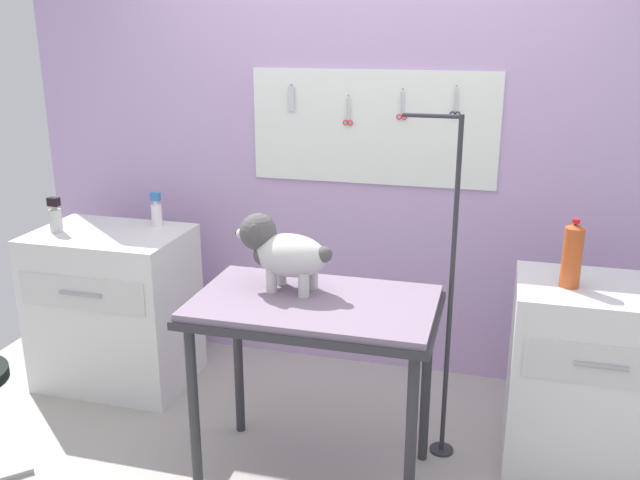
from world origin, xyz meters
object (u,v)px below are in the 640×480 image
object	(u,v)px
dog	(281,251)
grooming_arm	(448,307)
cabinet_right	(589,376)
soda_bottle	(572,255)
spray_bottle_tall	(156,212)
counter_left	(115,307)
grooming_table	(314,319)

from	to	relation	value
dog	grooming_arm	bearing A→B (deg)	19.71
cabinet_right	soda_bottle	world-z (taller)	soda_bottle
dog	spray_bottle_tall	distance (m)	1.14
cabinet_right	counter_left	bearing A→B (deg)	176.83
dog	spray_bottle_tall	world-z (taller)	dog
grooming_arm	cabinet_right	xyz separation A→B (m)	(0.62, 0.10, -0.30)
spray_bottle_tall	soda_bottle	bearing A→B (deg)	-9.38
soda_bottle	dog	bearing A→B (deg)	-165.40
cabinet_right	spray_bottle_tall	world-z (taller)	spray_bottle_tall
grooming_arm	soda_bottle	bearing A→B (deg)	7.13
grooming_table	counter_left	distance (m)	1.44
spray_bottle_tall	soda_bottle	world-z (taller)	soda_bottle
cabinet_right	spray_bottle_tall	bearing A→B (deg)	172.02
cabinet_right	grooming_table	bearing A→B (deg)	-159.69
dog	cabinet_right	distance (m)	1.47
soda_bottle	cabinet_right	bearing A→B (deg)	14.71
grooming_table	dog	bearing A→B (deg)	153.78
grooming_table	cabinet_right	bearing A→B (deg)	20.31
grooming_arm	cabinet_right	distance (m)	0.70
grooming_table	spray_bottle_tall	size ratio (longest dim) A/B	5.41
grooming_arm	cabinet_right	bearing A→B (deg)	8.75
cabinet_right	spray_bottle_tall	size ratio (longest dim) A/B	4.55
grooming_table	grooming_arm	distance (m)	0.61
grooming_table	spray_bottle_tall	world-z (taller)	spray_bottle_tall
grooming_table	counter_left	xyz separation A→B (m)	(-1.29, 0.56, -0.32)
counter_left	cabinet_right	bearing A→B (deg)	-3.17
dog	cabinet_right	bearing A→B (deg)	14.61
counter_left	grooming_table	bearing A→B (deg)	-23.33
grooming_arm	soda_bottle	xyz separation A→B (m)	(0.49, 0.06, 0.26)
grooming_arm	spray_bottle_tall	world-z (taller)	grooming_arm
counter_left	spray_bottle_tall	distance (m)	0.57
grooming_table	dog	distance (m)	0.32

